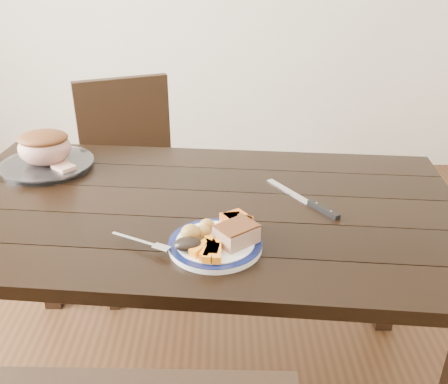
{
  "coord_description": "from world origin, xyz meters",
  "views": [
    {
      "loc": [
        0.08,
        -1.35,
        1.47
      ],
      "look_at": [
        0.08,
        -0.02,
        0.8
      ],
      "focal_mm": 40.0,
      "sensor_mm": 36.0,
      "label": 1
    }
  ],
  "objects_px": {
    "dining_table": "(199,230)",
    "roast_joint": "(45,148)",
    "serving_platter": "(48,166)",
    "fork": "(145,243)",
    "pork_slice": "(236,235)",
    "carving_knife": "(314,205)",
    "dinner_plate": "(215,245)",
    "chair_far": "(133,172)"
  },
  "relations": [
    {
      "from": "serving_platter",
      "to": "carving_knife",
      "type": "height_order",
      "value": "serving_platter"
    },
    {
      "from": "fork",
      "to": "roast_joint",
      "type": "distance_m",
      "value": 0.67
    },
    {
      "from": "pork_slice",
      "to": "roast_joint",
      "type": "relative_size",
      "value": 0.55
    },
    {
      "from": "roast_joint",
      "to": "chair_far",
      "type": "bearing_deg",
      "value": 65.8
    },
    {
      "from": "dining_table",
      "to": "roast_joint",
      "type": "height_order",
      "value": "roast_joint"
    },
    {
      "from": "roast_joint",
      "to": "carving_knife",
      "type": "xyz_separation_m",
      "value": [
        0.9,
        -0.29,
        -0.07
      ]
    },
    {
      "from": "dinner_plate",
      "to": "carving_knife",
      "type": "xyz_separation_m",
      "value": [
        0.3,
        0.23,
        -0.0
      ]
    },
    {
      "from": "fork",
      "to": "dinner_plate",
      "type": "bearing_deg",
      "value": 30.3
    },
    {
      "from": "dining_table",
      "to": "carving_knife",
      "type": "relative_size",
      "value": 6.02
    },
    {
      "from": "fork",
      "to": "roast_joint",
      "type": "relative_size",
      "value": 0.92
    },
    {
      "from": "pork_slice",
      "to": "dinner_plate",
      "type": "bearing_deg",
      "value": 175.24
    },
    {
      "from": "dining_table",
      "to": "roast_joint",
      "type": "xyz_separation_m",
      "value": [
        -0.54,
        0.27,
        0.17
      ]
    },
    {
      "from": "dinner_plate",
      "to": "fork",
      "type": "relative_size",
      "value": 1.49
    },
    {
      "from": "dining_table",
      "to": "roast_joint",
      "type": "relative_size",
      "value": 9.29
    },
    {
      "from": "serving_platter",
      "to": "chair_far",
      "type": "bearing_deg",
      "value": 65.8
    },
    {
      "from": "dinner_plate",
      "to": "dining_table",
      "type": "bearing_deg",
      "value": 103.15
    },
    {
      "from": "serving_platter",
      "to": "fork",
      "type": "relative_size",
      "value": 1.88
    },
    {
      "from": "chair_far",
      "to": "pork_slice",
      "type": "xyz_separation_m",
      "value": [
        0.45,
        -0.98,
        0.27
      ]
    },
    {
      "from": "fork",
      "to": "carving_knife",
      "type": "bearing_deg",
      "value": 53.44
    },
    {
      "from": "dinner_plate",
      "to": "carving_knife",
      "type": "height_order",
      "value": "dinner_plate"
    },
    {
      "from": "serving_platter",
      "to": "pork_slice",
      "type": "height_order",
      "value": "pork_slice"
    },
    {
      "from": "dining_table",
      "to": "serving_platter",
      "type": "distance_m",
      "value": 0.62
    },
    {
      "from": "chair_far",
      "to": "dinner_plate",
      "type": "relative_size",
      "value": 3.78
    },
    {
      "from": "serving_platter",
      "to": "dinner_plate",
      "type": "bearing_deg",
      "value": -40.51
    },
    {
      "from": "serving_platter",
      "to": "roast_joint",
      "type": "xyz_separation_m",
      "value": [
        0.0,
        0.0,
        0.07
      ]
    },
    {
      "from": "serving_platter",
      "to": "carving_knife",
      "type": "xyz_separation_m",
      "value": [
        0.9,
        -0.29,
        -0.0
      ]
    },
    {
      "from": "fork",
      "to": "roast_joint",
      "type": "height_order",
      "value": "roast_joint"
    },
    {
      "from": "dinner_plate",
      "to": "fork",
      "type": "xyz_separation_m",
      "value": [
        -0.18,
        -0.01,
        0.01
      ]
    },
    {
      "from": "dinner_plate",
      "to": "serving_platter",
      "type": "xyz_separation_m",
      "value": [
        -0.6,
        0.51,
        0.0
      ]
    },
    {
      "from": "carving_knife",
      "to": "pork_slice",
      "type": "bearing_deg",
      "value": -79.72
    },
    {
      "from": "chair_far",
      "to": "fork",
      "type": "xyz_separation_m",
      "value": [
        0.21,
        -0.98,
        0.25
      ]
    },
    {
      "from": "pork_slice",
      "to": "serving_platter",
      "type": "bearing_deg",
      "value": 141.69
    },
    {
      "from": "chair_far",
      "to": "dinner_plate",
      "type": "height_order",
      "value": "chair_far"
    },
    {
      "from": "dinner_plate",
      "to": "chair_far",
      "type": "bearing_deg",
      "value": 111.92
    },
    {
      "from": "dinner_plate",
      "to": "pork_slice",
      "type": "relative_size",
      "value": 2.49
    },
    {
      "from": "dining_table",
      "to": "pork_slice",
      "type": "relative_size",
      "value": 16.95
    },
    {
      "from": "dining_table",
      "to": "dinner_plate",
      "type": "distance_m",
      "value": 0.27
    },
    {
      "from": "dining_table",
      "to": "roast_joint",
      "type": "distance_m",
      "value": 0.63
    },
    {
      "from": "serving_platter",
      "to": "fork",
      "type": "distance_m",
      "value": 0.67
    },
    {
      "from": "serving_platter",
      "to": "roast_joint",
      "type": "height_order",
      "value": "roast_joint"
    },
    {
      "from": "serving_platter",
      "to": "pork_slice",
      "type": "xyz_separation_m",
      "value": [
        0.65,
        -0.52,
        0.03
      ]
    },
    {
      "from": "chair_far",
      "to": "carving_knife",
      "type": "relative_size",
      "value": 3.33
    }
  ]
}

